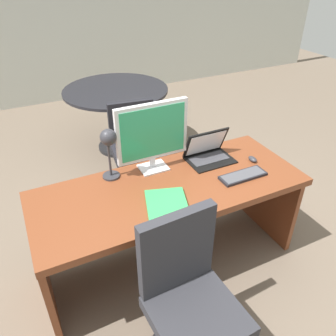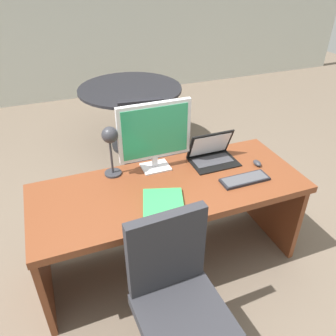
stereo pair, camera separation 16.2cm
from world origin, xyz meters
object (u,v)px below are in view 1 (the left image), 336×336
(monitor, at_px, (152,134))
(desk_lamp, at_px, (109,144))
(keyboard, at_px, (243,176))
(mouse, at_px, (253,159))
(desk, at_px, (168,203))
(office_chair, at_px, (190,311))
(meeting_chair_near, at_px, (137,157))
(laptop, at_px, (208,150))
(meeting_table, at_px, (117,104))
(book, at_px, (167,204))

(monitor, bearing_deg, desk_lamp, 178.75)
(keyboard, bearing_deg, mouse, 36.07)
(desk, xyz_separation_m, office_chair, (-0.22, -0.74, -0.15))
(desk, height_order, meeting_chair_near, meeting_chair_near)
(laptop, distance_m, mouse, 0.34)
(meeting_table, bearing_deg, office_chair, -100.36)
(desk_lamp, relative_size, meeting_table, 0.32)
(desk, bearing_deg, meeting_table, 82.26)
(laptop, xyz_separation_m, book, (-0.53, -0.38, -0.06))
(book, bearing_deg, monitor, 77.09)
(keyboard, bearing_deg, meeting_table, 96.93)
(desk_lamp, bearing_deg, monitor, -1.25)
(mouse, distance_m, meeting_table, 1.96)
(book, height_order, meeting_chair_near, meeting_chair_near)
(office_chair, height_order, meeting_table, office_chair)
(desk_lamp, height_order, meeting_chair_near, desk_lamp)
(meeting_table, relative_size, meeting_chair_near, 1.35)
(laptop, bearing_deg, keyboard, -75.13)
(monitor, height_order, book, monitor)
(laptop, distance_m, office_chair, 1.17)
(meeting_chair_near, bearing_deg, desk, -98.21)
(keyboard, xyz_separation_m, desk_lamp, (-0.83, 0.38, 0.26))
(monitor, bearing_deg, meeting_chair_near, 78.49)
(monitor, bearing_deg, mouse, -18.38)
(mouse, height_order, meeting_table, mouse)
(laptop, bearing_deg, meeting_table, 95.34)
(desk_lamp, height_order, book, desk_lamp)
(desk, bearing_deg, laptop, 21.06)
(mouse, xyz_separation_m, meeting_table, (-0.44, 1.90, -0.17))
(mouse, bearing_deg, monitor, 161.62)
(desk_lamp, distance_m, meeting_chair_near, 1.10)
(desk_lamp, bearing_deg, keyboard, -24.91)
(laptop, height_order, mouse, laptop)
(monitor, xyz_separation_m, mouse, (0.71, -0.24, -0.27))
(meeting_table, xyz_separation_m, meeting_chair_near, (-0.11, -0.89, -0.20))
(monitor, relative_size, meeting_chair_near, 0.59)
(desk, xyz_separation_m, meeting_chair_near, (0.14, 0.98, -0.18))
(mouse, xyz_separation_m, desk_lamp, (-1.02, 0.24, 0.26))
(meeting_table, bearing_deg, monitor, -99.23)
(mouse, relative_size, meeting_chair_near, 0.09)
(mouse, bearing_deg, office_chair, -142.50)
(desk_lamp, bearing_deg, laptop, -3.99)
(meeting_chair_near, bearing_deg, monitor, -101.51)
(mouse, xyz_separation_m, office_chair, (-0.92, -0.70, -0.35))
(book, xyz_separation_m, office_chair, (-0.11, -0.52, -0.34))
(meeting_chair_near, bearing_deg, mouse, -61.31)
(laptop, distance_m, book, 0.65)
(desk, distance_m, book, 0.31)
(laptop, relative_size, keyboard, 1.00)
(monitor, xyz_separation_m, meeting_table, (0.27, 1.66, -0.44))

